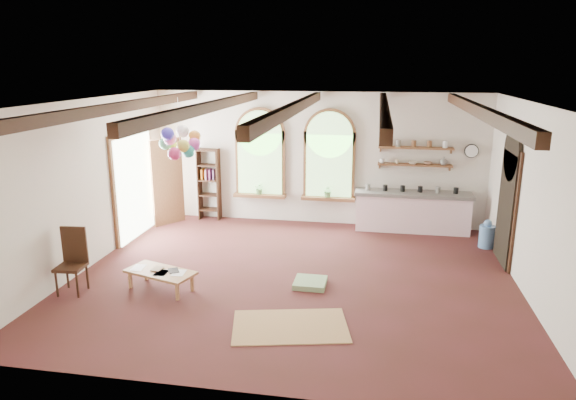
% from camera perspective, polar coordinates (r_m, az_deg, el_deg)
% --- Properties ---
extents(floor, '(8.00, 8.00, 0.00)m').
position_cam_1_polar(floor, '(9.60, 0.63, -8.58)').
color(floor, '#4E2021').
rests_on(floor, ground).
extents(ceiling_beams, '(6.20, 6.80, 0.18)m').
position_cam_1_polar(ceiling_beams, '(8.84, 0.69, 10.18)').
color(ceiling_beams, '#341B10').
rests_on(ceiling_beams, ceiling).
extents(window_left, '(1.30, 0.28, 2.20)m').
position_cam_1_polar(window_left, '(12.63, -3.13, 4.87)').
color(window_left, brown).
rests_on(window_left, floor).
extents(window_right, '(1.30, 0.28, 2.20)m').
position_cam_1_polar(window_right, '(12.37, 4.60, 4.63)').
color(window_right, brown).
rests_on(window_right, floor).
extents(left_doorway, '(0.10, 1.90, 2.50)m').
position_cam_1_polar(left_doorway, '(12.08, -16.73, 1.46)').
color(left_doorway, brown).
rests_on(left_doorway, floor).
extents(right_doorway, '(0.10, 1.30, 2.40)m').
position_cam_1_polar(right_doorway, '(10.85, 23.07, -0.87)').
color(right_doorway, black).
rests_on(right_doorway, floor).
extents(kitchen_counter, '(2.68, 0.62, 0.94)m').
position_cam_1_polar(kitchen_counter, '(12.39, 13.63, -1.22)').
color(kitchen_counter, white).
rests_on(kitchen_counter, floor).
extents(wall_shelf_lower, '(1.70, 0.24, 0.04)m').
position_cam_1_polar(wall_shelf_lower, '(12.32, 13.89, 3.81)').
color(wall_shelf_lower, brown).
rests_on(wall_shelf_lower, wall_back).
extents(wall_shelf_upper, '(1.70, 0.24, 0.04)m').
position_cam_1_polar(wall_shelf_upper, '(12.25, 14.01, 5.65)').
color(wall_shelf_upper, brown).
rests_on(wall_shelf_upper, wall_back).
extents(wall_clock, '(0.32, 0.04, 0.32)m').
position_cam_1_polar(wall_clock, '(12.48, 19.72, 5.15)').
color(wall_clock, black).
rests_on(wall_clock, wall_back).
extents(bookshelf, '(0.53, 0.32, 1.80)m').
position_cam_1_polar(bookshelf, '(13.03, -8.77, 1.75)').
color(bookshelf, '#341B10').
rests_on(bookshelf, floor).
extents(coffee_table, '(1.33, 0.90, 0.35)m').
position_cam_1_polar(coffee_table, '(9.27, -13.99, -7.88)').
color(coffee_table, tan).
rests_on(coffee_table, floor).
extents(side_chair, '(0.48, 0.48, 1.13)m').
position_cam_1_polar(side_chair, '(9.65, -22.84, -7.62)').
color(side_chair, '#341B10').
rests_on(side_chair, floor).
extents(floor_mat, '(1.90, 1.40, 0.02)m').
position_cam_1_polar(floor_mat, '(7.94, 0.24, -13.83)').
color(floor_mat, tan).
rests_on(floor_mat, floor).
extents(floor_cushion, '(0.57, 0.57, 0.10)m').
position_cam_1_polar(floor_cushion, '(9.27, 2.48, -9.18)').
color(floor_cushion, gray).
rests_on(floor_cushion, floor).
extents(water_jug_a, '(0.27, 0.27, 0.52)m').
position_cam_1_polar(water_jug_a, '(12.54, 17.21, -2.48)').
color(water_jug_a, '#5B8AC3').
rests_on(water_jug_a, floor).
extents(water_jug_b, '(0.32, 0.32, 0.62)m').
position_cam_1_polar(water_jug_b, '(11.80, 21.21, -3.69)').
color(water_jug_b, '#5B8AC3').
rests_on(water_jug_b, floor).
extents(balloon_cluster, '(0.85, 0.91, 1.16)m').
position_cam_1_polar(balloon_cluster, '(10.35, -11.95, 6.24)').
color(balloon_cluster, white).
rests_on(balloon_cluster, floor).
extents(table_book, '(0.19, 0.26, 0.02)m').
position_cam_1_polar(table_book, '(9.36, -14.77, -7.37)').
color(table_book, olive).
rests_on(table_book, coffee_table).
extents(tablet, '(0.26, 0.29, 0.01)m').
position_cam_1_polar(tablet, '(9.20, -12.59, -7.66)').
color(tablet, black).
rests_on(tablet, coffee_table).
extents(potted_plant_left, '(0.27, 0.23, 0.30)m').
position_cam_1_polar(potted_plant_left, '(12.69, -3.18, 1.31)').
color(potted_plant_left, '#598C4C').
rests_on(potted_plant_left, window_left).
extents(potted_plant_right, '(0.27, 0.23, 0.30)m').
position_cam_1_polar(potted_plant_right, '(12.43, 4.48, 1.00)').
color(potted_plant_right, '#598C4C').
rests_on(potted_plant_right, window_right).
extents(shelf_cup_a, '(0.12, 0.10, 0.10)m').
position_cam_1_polar(shelf_cup_a, '(12.28, 10.41, 4.29)').
color(shelf_cup_a, white).
rests_on(shelf_cup_a, wall_shelf_lower).
extents(shelf_cup_b, '(0.10, 0.10, 0.09)m').
position_cam_1_polar(shelf_cup_b, '(12.28, 12.05, 4.21)').
color(shelf_cup_b, beige).
rests_on(shelf_cup_b, wall_shelf_lower).
extents(shelf_bowl_a, '(0.22, 0.22, 0.05)m').
position_cam_1_polar(shelf_bowl_a, '(12.31, 13.67, 4.04)').
color(shelf_bowl_a, beige).
rests_on(shelf_bowl_a, wall_shelf_lower).
extents(shelf_bowl_b, '(0.20, 0.20, 0.06)m').
position_cam_1_polar(shelf_bowl_b, '(12.34, 15.30, 3.97)').
color(shelf_bowl_b, '#8C664C').
rests_on(shelf_bowl_b, wall_shelf_lower).
extents(shelf_vase, '(0.18, 0.18, 0.19)m').
position_cam_1_polar(shelf_vase, '(12.36, 16.93, 4.19)').
color(shelf_vase, slate).
rests_on(shelf_vase, wall_shelf_lower).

